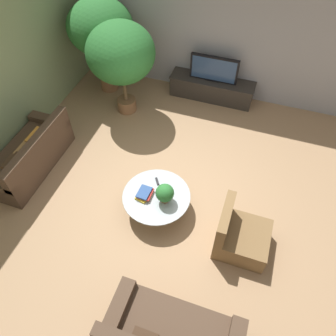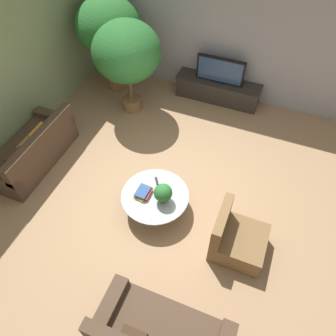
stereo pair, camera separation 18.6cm
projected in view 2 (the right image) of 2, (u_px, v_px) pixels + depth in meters
ground_plane at (168, 192)px, 6.00m from camera, size 24.00×24.00×0.00m
back_wall_stone at (226, 31)px, 6.79m from camera, size 7.40×0.12×3.00m
side_wall_left at (0, 77)px, 5.75m from camera, size 0.12×7.40×3.00m
media_console at (218, 90)px, 7.54m from camera, size 1.93×0.50×0.49m
television at (220, 70)px, 7.15m from camera, size 1.07×0.13×0.57m
coffee_table at (155, 199)px, 5.56m from camera, size 1.14×1.14×0.38m
couch_by_wall at (33, 151)px, 6.25m from camera, size 0.84×1.87×0.84m
armchair_wicker at (236, 239)px, 5.08m from camera, size 0.80×0.76×0.86m
potted_palm_tall at (108, 27)px, 6.89m from camera, size 1.39×1.39×2.11m
potted_palm_corner at (127, 53)px, 6.45m from camera, size 1.38×1.38×2.02m
potted_plant_tabletop at (163, 193)px, 5.25m from camera, size 0.30×0.30×0.37m
book_stack at (143, 193)px, 5.45m from camera, size 0.25×0.32×0.09m
remote_black at (157, 181)px, 5.66m from camera, size 0.12×0.16×0.02m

